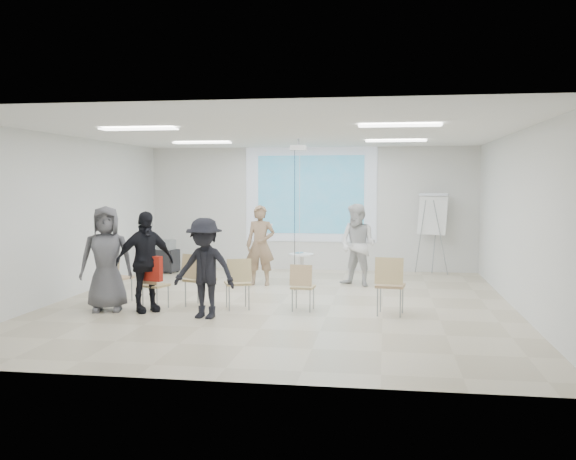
# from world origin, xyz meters

# --- Properties ---
(floor) EXTENTS (8.00, 9.00, 0.10)m
(floor) POSITION_xyz_m (0.00, 0.00, -0.05)
(floor) COLOR beige
(floor) RESTS_ON ground
(ceiling) EXTENTS (8.00, 9.00, 0.10)m
(ceiling) POSITION_xyz_m (0.00, 0.00, 3.05)
(ceiling) COLOR white
(ceiling) RESTS_ON wall_back
(wall_back) EXTENTS (8.00, 0.10, 3.00)m
(wall_back) POSITION_xyz_m (0.00, 4.55, 1.50)
(wall_back) COLOR silver
(wall_back) RESTS_ON floor
(wall_left) EXTENTS (0.10, 9.00, 3.00)m
(wall_left) POSITION_xyz_m (-4.05, 0.00, 1.50)
(wall_left) COLOR silver
(wall_left) RESTS_ON floor
(wall_right) EXTENTS (0.10, 9.00, 3.00)m
(wall_right) POSITION_xyz_m (4.05, 0.00, 1.50)
(wall_right) COLOR silver
(wall_right) RESTS_ON floor
(projection_halo) EXTENTS (3.20, 0.01, 2.30)m
(projection_halo) POSITION_xyz_m (0.00, 4.49, 1.85)
(projection_halo) COLOR silver
(projection_halo) RESTS_ON wall_back
(projection_image) EXTENTS (2.60, 0.01, 1.90)m
(projection_image) POSITION_xyz_m (0.00, 4.47, 1.85)
(projection_image) COLOR teal
(projection_image) RESTS_ON wall_back
(pedestal_table) EXTENTS (0.65, 0.65, 0.66)m
(pedestal_table) POSITION_xyz_m (0.06, 2.30, 0.36)
(pedestal_table) COLOR white
(pedestal_table) RESTS_ON floor
(player_left) EXTENTS (0.70, 0.48, 1.90)m
(player_left) POSITION_xyz_m (-0.76, 2.00, 0.95)
(player_left) COLOR #9D7D60
(player_left) RESTS_ON floor
(player_right) EXTENTS (1.15, 1.07, 1.89)m
(player_right) POSITION_xyz_m (1.25, 2.16, 0.94)
(player_right) COLOR white
(player_right) RESTS_ON floor
(controller_left) EXTENTS (0.04, 0.13, 0.04)m
(controller_left) POSITION_xyz_m (-0.58, 2.25, 1.25)
(controller_left) COLOR white
(controller_left) RESTS_ON player_left
(controller_right) EXTENTS (0.10, 0.13, 0.04)m
(controller_right) POSITION_xyz_m (1.07, 2.41, 1.27)
(controller_right) COLOR white
(controller_right) RESTS_ON player_right
(chair_far_left) EXTENTS (0.53, 0.55, 0.87)m
(chair_far_left) POSITION_xyz_m (-2.95, -0.32, 0.51)
(chair_far_left) COLOR tan
(chair_far_left) RESTS_ON floor
(chair_left_mid) EXTENTS (0.48, 0.50, 0.80)m
(chair_left_mid) POSITION_xyz_m (-2.06, -0.83, 0.47)
(chair_left_mid) COLOR tan
(chair_left_mid) RESTS_ON floor
(chair_left_inner) EXTENTS (0.57, 0.59, 0.92)m
(chair_left_inner) POSITION_xyz_m (-1.38, -0.52, 0.55)
(chair_left_inner) COLOR tan
(chair_left_inner) RESTS_ON floor
(chair_center) EXTENTS (0.54, 0.56, 0.88)m
(chair_center) POSITION_xyz_m (-0.63, -0.64, 0.52)
(chair_center) COLOR tan
(chair_center) RESTS_ON floor
(chair_right_inner) EXTENTS (0.40, 0.43, 0.79)m
(chair_right_inner) POSITION_xyz_m (0.45, -0.62, 0.47)
(chair_right_inner) COLOR tan
(chair_right_inner) RESTS_ON floor
(chair_right_far) EXTENTS (0.50, 0.53, 0.96)m
(chair_right_far) POSITION_xyz_m (1.89, -0.77, 0.57)
(chair_right_far) COLOR tan
(chair_right_far) RESTS_ON floor
(red_jacket) EXTENTS (0.45, 0.23, 0.42)m
(red_jacket) POSITION_xyz_m (-2.04, -0.99, 0.72)
(red_jacket) COLOR #B02115
(red_jacket) RESTS_ON chair_left_mid
(laptop) EXTENTS (0.40, 0.35, 0.03)m
(laptop) POSITION_xyz_m (-1.36, -0.43, 0.50)
(laptop) COLOR black
(laptop) RESTS_ON chair_left_inner
(audience_left) EXTENTS (1.28, 1.23, 1.91)m
(audience_left) POSITION_xyz_m (-2.12, -1.02, 0.96)
(audience_left) COLOR black
(audience_left) RESTS_ON floor
(audience_mid) EXTENTS (1.26, 0.83, 1.80)m
(audience_mid) POSITION_xyz_m (-1.00, -1.37, 0.90)
(audience_mid) COLOR black
(audience_mid) RESTS_ON floor
(audience_outer) EXTENTS (1.10, 0.87, 1.96)m
(audience_outer) POSITION_xyz_m (-2.78, -1.05, 0.98)
(audience_outer) COLOR #5A5A5F
(audience_outer) RESTS_ON floor
(flipchart_easel) EXTENTS (0.75, 0.60, 1.88)m
(flipchart_easel) POSITION_xyz_m (2.90, 4.14, 1.39)
(flipchart_easel) COLOR gray
(flipchart_easel) RESTS_ON floor
(av_cart) EXTENTS (0.59, 0.51, 0.78)m
(av_cart) POSITION_xyz_m (-3.35, 3.50, 0.36)
(av_cart) COLOR black
(av_cart) RESTS_ON floor
(ceiling_projector) EXTENTS (0.30, 0.25, 3.00)m
(ceiling_projector) POSITION_xyz_m (0.10, 1.49, 2.69)
(ceiling_projector) COLOR white
(ceiling_projector) RESTS_ON ceiling
(fluor_panel_nw) EXTENTS (1.20, 0.30, 0.02)m
(fluor_panel_nw) POSITION_xyz_m (-2.00, 2.00, 2.97)
(fluor_panel_nw) COLOR white
(fluor_panel_nw) RESTS_ON ceiling
(fluor_panel_ne) EXTENTS (1.20, 0.30, 0.02)m
(fluor_panel_ne) POSITION_xyz_m (2.00, 2.00, 2.97)
(fluor_panel_ne) COLOR white
(fluor_panel_ne) RESTS_ON ceiling
(fluor_panel_sw) EXTENTS (1.20, 0.30, 0.02)m
(fluor_panel_sw) POSITION_xyz_m (-2.00, -1.50, 2.97)
(fluor_panel_sw) COLOR white
(fluor_panel_sw) RESTS_ON ceiling
(fluor_panel_se) EXTENTS (1.20, 0.30, 0.02)m
(fluor_panel_se) POSITION_xyz_m (2.00, -1.50, 2.97)
(fluor_panel_se) COLOR white
(fluor_panel_se) RESTS_ON ceiling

